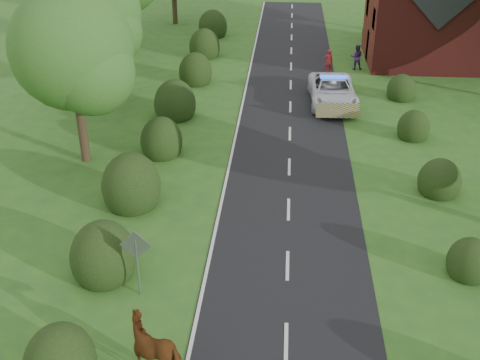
# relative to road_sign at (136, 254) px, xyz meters

# --- Properties ---
(ground) EXTENTS (120.00, 120.00, 0.00)m
(ground) POSITION_rel_road_sign_xyz_m (5.00, -2.00, -1.65)
(ground) COLOR #2F6225
(road) EXTENTS (6.00, 70.00, 0.02)m
(road) POSITION_rel_road_sign_xyz_m (5.00, 13.00, -1.64)
(road) COLOR black
(road) RESTS_ON ground
(road_markings) EXTENTS (4.96, 70.00, 0.01)m
(road_markings) POSITION_rel_road_sign_xyz_m (3.40, 10.93, -1.63)
(road_markings) COLOR white
(road_markings) RESTS_ON road
(hedgerow_left) EXTENTS (2.75, 50.41, 3.00)m
(hedgerow_left) POSITION_rel_road_sign_xyz_m (-1.51, 9.69, -0.91)
(hedgerow_left) COLOR black
(hedgerow_left) RESTS_ON ground
(hedgerow_right) EXTENTS (2.10, 45.78, 2.10)m
(hedgerow_right) POSITION_rel_road_sign_xyz_m (11.60, 9.21, -1.10)
(hedgerow_right) COLOR black
(hedgerow_right) RESTS_ON ground
(tree_left_a) EXTENTS (5.74, 5.60, 8.38)m
(tree_left_a) POSITION_rel_road_sign_xyz_m (-4.75, 9.86, 3.69)
(tree_left_a) COLOR #332316
(tree_left_a) RESTS_ON ground
(tree_left_b) EXTENTS (5.74, 5.60, 8.07)m
(tree_left_b) POSITION_rel_road_sign_xyz_m (-6.25, 17.86, 3.39)
(tree_left_b) COLOR #332316
(tree_left_b) RESTS_ON ground
(road_sign) EXTENTS (1.06, 0.08, 2.53)m
(road_sign) POSITION_rel_road_sign_xyz_m (0.00, 0.00, 0.00)
(road_sign) COLOR gray
(road_sign) RESTS_ON ground
(house) EXTENTS (8.00, 7.40, 9.17)m
(house) POSITION_rel_road_sign_xyz_m (14.49, 28.00, 2.13)
(house) COLOR maroon
(house) RESTS_ON ground
(cow) EXTENTS (2.41, 1.72, 1.54)m
(cow) POSITION_rel_road_sign_xyz_m (1.36, -3.37, -0.88)
(cow) COLOR #5B2D11
(cow) RESTS_ON ground
(police_van) EXTENTS (2.93, 5.98, 1.77)m
(police_van) POSITION_rel_road_sign_xyz_m (7.50, 18.73, -0.84)
(police_van) COLOR silver
(police_van) RESTS_ON ground
(pedestrian_red) EXTENTS (0.67, 0.51, 1.66)m
(pedestrian_red) POSITION_rel_road_sign_xyz_m (7.56, 24.78, -0.82)
(pedestrian_red) COLOR red
(pedestrian_red) RESTS_ON ground
(pedestrian_purple) EXTENTS (0.88, 0.70, 1.75)m
(pedestrian_purple) POSITION_rel_road_sign_xyz_m (9.55, 25.77, -0.78)
(pedestrian_purple) COLOR #452565
(pedestrian_purple) RESTS_ON ground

